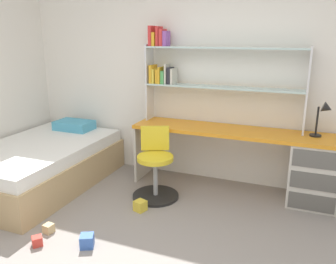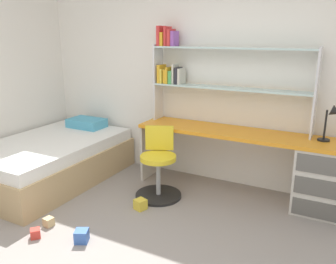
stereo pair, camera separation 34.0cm
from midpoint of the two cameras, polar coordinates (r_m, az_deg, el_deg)
room_shell at (r=3.83m, az=-18.00°, el=8.29°), size 5.89×5.44×2.65m
desk at (r=3.94m, az=16.83°, el=-4.95°), size 2.29×0.51×0.74m
bookshelf_hutch at (r=4.08m, az=2.66°, el=10.42°), size 1.85×0.22×1.13m
desk_lamp at (r=3.81m, az=22.09°, el=2.76°), size 0.20×0.17×0.38m
swivel_chair at (r=3.90m, az=-4.61°, el=-6.40°), size 0.52×0.52×0.78m
bed_platform at (r=4.54m, az=-22.30°, el=-4.96°), size 1.24×1.93×0.64m
toy_block_red_0 at (r=3.41m, az=-23.58°, el=-16.23°), size 0.12×0.12×0.08m
toy_block_yellow_1 at (r=3.71m, az=-7.29°, el=-12.01°), size 0.14×0.14×0.11m
toy_block_blue_2 at (r=3.24m, az=-16.29°, el=-16.93°), size 0.15×0.15×0.11m
toy_block_natural_3 at (r=3.56m, az=-21.78°, el=-14.60°), size 0.09×0.09×0.08m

